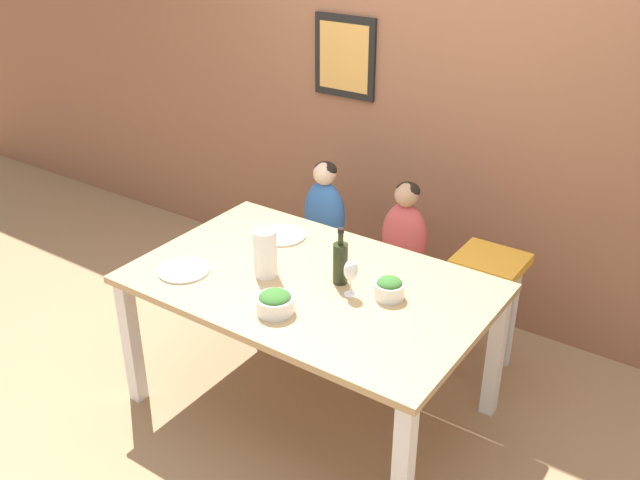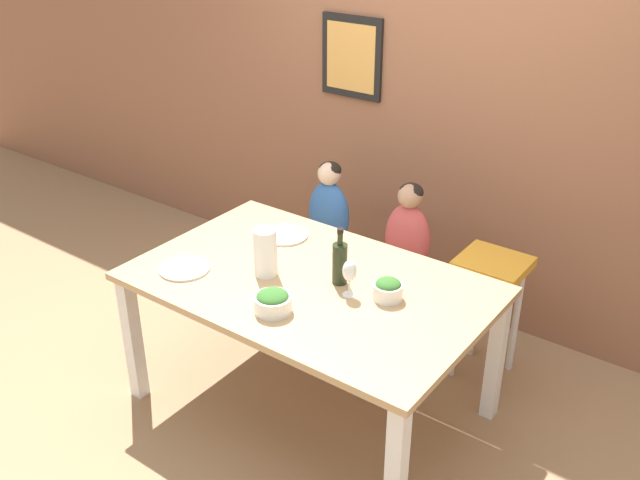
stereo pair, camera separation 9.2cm
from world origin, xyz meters
name	(u,v)px [view 2 (the right image)]	position (x,y,z in m)	size (l,w,h in m)	color
ground_plane	(311,403)	(0.00, 0.00, 0.00)	(14.00, 14.00, 0.00)	#9E7A56
wall_back	(448,92)	(0.00, 1.30, 1.35)	(10.00, 0.09, 2.70)	#8E5B42
dining_table	(310,296)	(0.00, 0.00, 0.66)	(1.66, 1.06, 0.74)	tan
chair_far_left	(329,256)	(-0.44, 0.77, 0.39)	(0.40, 0.37, 0.46)	silver
chair_far_center	(405,283)	(0.09, 0.77, 0.39)	(0.40, 0.37, 0.46)	silver
chair_right_highchair	(490,287)	(0.59, 0.77, 0.54)	(0.34, 0.31, 0.70)	silver
person_child_left	(329,207)	(-0.44, 0.77, 0.72)	(0.27, 0.16, 0.53)	#3366B2
person_child_center	(408,231)	(0.09, 0.77, 0.72)	(0.27, 0.16, 0.53)	#C64C4C
wine_bottle	(340,262)	(0.12, 0.07, 0.85)	(0.07, 0.07, 0.28)	#232D19
paper_towel_roll	(265,252)	(-0.20, -0.08, 0.86)	(0.11, 0.11, 0.24)	white
wine_glass_near	(350,272)	(0.22, 0.00, 0.86)	(0.07, 0.07, 0.18)	white
salad_bowl_large	(273,301)	(0.03, -0.31, 0.79)	(0.17, 0.17, 0.10)	white
salad_bowl_small	(388,289)	(0.38, 0.08, 0.79)	(0.14, 0.14, 0.10)	white
dinner_plate_front_left	(184,268)	(-0.55, -0.28, 0.75)	(0.25, 0.25, 0.01)	silver
dinner_plate_back_left	(285,235)	(-0.38, 0.29, 0.75)	(0.25, 0.25, 0.01)	silver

